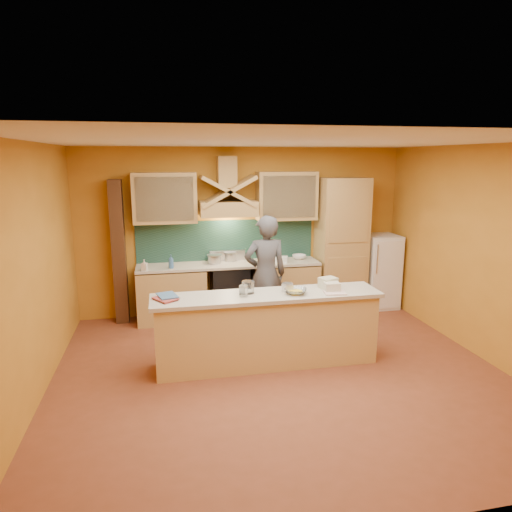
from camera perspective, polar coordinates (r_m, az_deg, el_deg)
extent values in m
cube|color=brown|center=(5.86, 3.02, -14.41)|extent=(5.50, 5.00, 0.01)
cube|color=white|center=(5.25, 3.37, 14.12)|extent=(5.50, 5.00, 0.01)
cube|color=#C58126|center=(7.78, -1.55, 3.13)|extent=(5.50, 0.02, 2.80)
cube|color=#C58126|center=(3.15, 15.19, -11.04)|extent=(5.50, 0.02, 2.80)
cube|color=#C58126|center=(5.39, -26.38, -2.20)|extent=(0.02, 5.00, 2.80)
cube|color=#C58126|center=(6.63, 26.81, 0.25)|extent=(0.02, 5.00, 2.80)
cube|color=tan|center=(7.59, -10.46, -4.83)|extent=(1.10, 0.60, 0.86)
cube|color=tan|center=(7.85, 3.57, -4.08)|extent=(1.10, 0.60, 0.86)
cube|color=beige|center=(7.54, -3.37, -1.06)|extent=(3.00, 0.62, 0.04)
cube|color=black|center=(7.65, -3.33, -4.34)|extent=(0.60, 0.58, 0.90)
cube|color=#1B3B33|center=(7.74, -3.71, 1.94)|extent=(3.00, 0.03, 0.70)
cube|color=tan|center=(7.43, -3.51, 5.95)|extent=(0.92, 0.50, 0.24)
cube|color=tan|center=(7.49, -3.68, 10.45)|extent=(0.30, 0.30, 0.50)
cube|color=tan|center=(7.41, -11.35, 7.12)|extent=(1.00, 0.35, 0.80)
cube|color=tan|center=(7.69, 3.84, 7.50)|extent=(1.00, 0.35, 0.80)
cube|color=tan|center=(8.00, 10.57, 1.35)|extent=(0.80, 0.60, 2.30)
cube|color=white|center=(8.41, 15.17, -1.83)|extent=(0.58, 0.60, 1.30)
cube|color=#472816|center=(7.59, -16.75, 0.46)|extent=(0.20, 0.30, 2.30)
cube|color=#DCB871|center=(5.92, 1.38, -9.43)|extent=(2.80, 0.55, 0.88)
cube|color=beige|center=(5.76, 1.40, -4.99)|extent=(2.90, 0.62, 0.05)
imported|color=#4C4C51|center=(6.88, 1.19, -2.33)|extent=(0.68, 0.46, 1.80)
cylinder|color=silver|center=(7.53, -5.21, -0.55)|extent=(0.27, 0.27, 0.14)
cylinder|color=silver|center=(7.68, -3.25, -0.26)|extent=(0.24, 0.24, 0.14)
imported|color=beige|center=(7.20, -13.78, -1.12)|extent=(0.10, 0.10, 0.18)
imported|color=#376398|center=(7.27, -10.58, -0.69)|extent=(0.11, 0.11, 0.22)
imported|color=silver|center=(7.86, 5.41, -0.12)|extent=(0.31, 0.31, 0.07)
cube|color=white|center=(7.62, 3.02, -0.42)|extent=(0.30, 0.27, 0.09)
imported|color=#AC413D|center=(5.56, -12.17, -5.50)|extent=(0.34, 0.36, 0.03)
imported|color=#3F638C|center=(5.64, -12.08, -5.02)|extent=(0.28, 0.34, 0.02)
cylinder|color=silver|center=(5.76, -1.01, -3.92)|extent=(0.21, 0.21, 0.16)
cylinder|color=silver|center=(5.63, -1.60, -4.39)|extent=(0.14, 0.14, 0.14)
cube|color=silver|center=(5.84, 3.96, -4.04)|extent=(0.13, 0.13, 0.10)
imported|color=white|center=(5.77, 4.95, -4.40)|extent=(0.35, 0.35, 0.07)
cube|color=beige|center=(5.85, 9.84, -4.55)|extent=(0.29, 0.24, 0.02)
cube|color=beige|center=(6.07, 8.99, -3.33)|extent=(0.25, 0.22, 0.14)
cube|color=beige|center=(5.92, 9.45, -3.84)|extent=(0.20, 0.16, 0.12)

